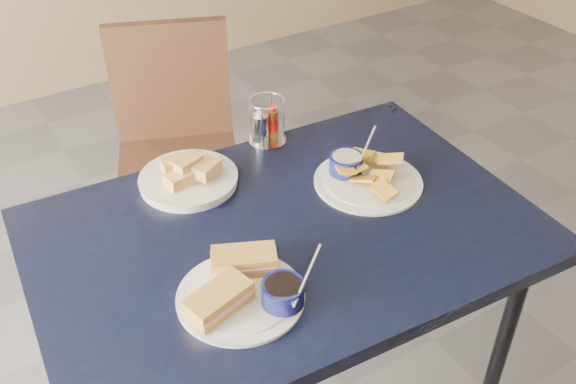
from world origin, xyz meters
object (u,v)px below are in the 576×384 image
plantain_plate (361,174)px  condiment_caddy (265,124)px  dining_table (286,249)px  chair_far (168,135)px  bread_basket (188,176)px  sandwich_plate (245,287)px

plantain_plate → condiment_caddy: size_ratio=2.09×
dining_table → plantain_plate: plantain_plate is taller
chair_far → condiment_caddy: bearing=-79.6°
chair_far → bread_basket: 0.69m
sandwich_plate → condiment_caddy: size_ratio=2.21×
sandwich_plate → chair_far: bearing=76.9°
chair_far → plantain_plate: 0.91m
bread_basket → plantain_plate: bearing=-29.6°
chair_far → sandwich_plate: 1.11m
sandwich_plate → condiment_caddy: (0.34, 0.51, 0.03)m
chair_far → bread_basket: (-0.18, -0.62, 0.26)m
bread_basket → condiment_caddy: 0.29m
dining_table → chair_far: size_ratio=1.37×
sandwich_plate → plantain_plate: bearing=24.4°
plantain_plate → bread_basket: plantain_plate is taller
dining_table → condiment_caddy: 0.41m
chair_far → sandwich_plate: (-0.25, -1.05, 0.26)m
dining_table → plantain_plate: (0.27, 0.06, 0.09)m
plantain_plate → bread_basket: bearing=150.4°
plantain_plate → condiment_caddy: bearing=111.5°
plantain_plate → condiment_caddy: condiment_caddy is taller
dining_table → bread_basket: size_ratio=4.87×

